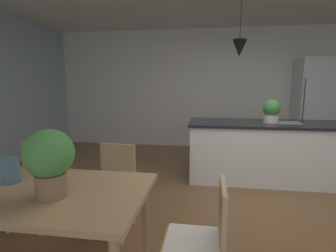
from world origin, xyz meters
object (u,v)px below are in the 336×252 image
Objects in this scene: kitchen_island at (265,151)px; chair_kitchen_end at (201,241)px; potted_plant_on_island at (271,110)px; vase_on_dining_table at (10,170)px; chair_far_left at (34,181)px; refrigerator at (312,107)px; potted_plant_on_table at (49,159)px; dining_table at (12,197)px; chair_far_right at (113,185)px.

chair_kitchen_end is at bearing -110.33° from kitchen_island.
vase_on_dining_table is at bearing -134.62° from potted_plant_on_island.
kitchen_island is at bearing 32.12° from chair_far_left.
vase_on_dining_table is (-3.57, -4.08, -0.15)m from refrigerator.
potted_plant_on_table reaches higher than kitchen_island.
dining_table is 0.94m from chair_far_left.
chair_kitchen_end is at bearing -42.15° from chair_far_right.
dining_table is at bearing 179.99° from chair_kitchen_end.
potted_plant_on_table is 0.51m from vase_on_dining_table.
potted_plant_on_island is 3.39m from vase_on_dining_table.
chair_far_left is 5.20m from refrigerator.
kitchen_island is at bearing 69.67° from chair_kitchen_end.
chair_kitchen_end is at bearing -3.68° from vase_on_dining_table.
chair_far_right is 4.58m from refrigerator.
chair_kitchen_end is 2.46× the size of potted_plant_on_island.
vase_on_dining_table reaches higher than chair_far_left.
refrigerator reaches higher than chair_kitchen_end.
potted_plant_on_table is at bearing -126.68° from potted_plant_on_island.
chair_far_right is 0.37× the size of kitchen_island.
chair_kitchen_end is (1.33, -0.00, -0.21)m from dining_table.
dining_table is 3.38m from kitchen_island.
chair_far_right is at bearing 137.85° from chair_kitchen_end.
potted_plant_on_island is 3.24m from potted_plant_on_table.
chair_far_left is 0.89m from vase_on_dining_table.
potted_plant_on_table reaches higher than dining_table.
kitchen_island is at bearing 54.06° from potted_plant_on_table.
chair_far_left is at bearing 131.83° from potted_plant_on_table.
kitchen_island is 12.55× the size of vase_on_dining_table.
dining_table is 4.32× the size of potted_plant_on_table.
kitchen_island is 0.63m from potted_plant_on_island.
kitchen_island is (2.69, 1.69, -0.01)m from chair_far_left.
potted_plant_on_island is 0.80× the size of potted_plant_on_table.
chair_far_left is 0.37× the size of kitchen_island.
kitchen_island reaches higher than chair_kitchen_end.
potted_plant_on_table is (-1.88, -2.60, 0.55)m from kitchen_island.
vase_on_dining_table reaches higher than chair_kitchen_end.
chair_far_right is at bearing -132.37° from refrigerator.
dining_table is 0.20m from vase_on_dining_table.
chair_far_left is 1.33m from potted_plant_on_table.
potted_plant_on_island is (-1.19, -1.67, 0.09)m from refrigerator.
refrigerator reaches higher than potted_plant_on_island.
chair_far_left is 0.44× the size of refrigerator.
chair_far_left is (-0.44, 0.81, -0.21)m from dining_table.
vase_on_dining_table is at bearing 176.32° from chair_kitchen_end.
chair_far_left is 1.96× the size of potted_plant_on_table.
chair_far_left is 1.00× the size of chair_kitchen_end.
potted_plant_on_table reaches higher than vase_on_dining_table.
vase_on_dining_table is at bearing 157.30° from potted_plant_on_table.
kitchen_island is 3.25m from potted_plant_on_table.
chair_far_right is 2.48m from kitchen_island.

